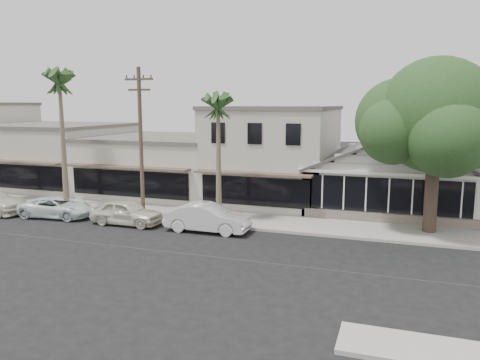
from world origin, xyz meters
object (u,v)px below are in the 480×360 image
at_px(car_0, 126,212).
at_px(car_2, 57,207).
at_px(shade_tree, 434,119).
at_px(utility_pole, 141,140).
at_px(car_1, 207,218).

height_order(car_0, car_2, car_0).
bearing_deg(car_2, shade_tree, -85.92).
bearing_deg(shade_tree, utility_pole, -171.74).
xyz_separation_m(car_1, car_2, (-10.00, 0.02, -0.14)).
bearing_deg(car_0, car_2, 88.49).
height_order(utility_pole, car_0, utility_pole).
xyz_separation_m(utility_pole, car_0, (-0.28, -1.39, -4.06)).
bearing_deg(car_0, shade_tree, -77.06).
height_order(car_0, car_1, car_1).
xyz_separation_m(car_0, car_2, (-5.00, 0.14, -0.09)).
bearing_deg(shade_tree, car_0, -167.18).
bearing_deg(utility_pole, car_1, -14.99).
relative_size(utility_pole, shade_tree, 0.97).
distance_m(car_1, car_2, 10.00).
distance_m(car_0, car_1, 5.00).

